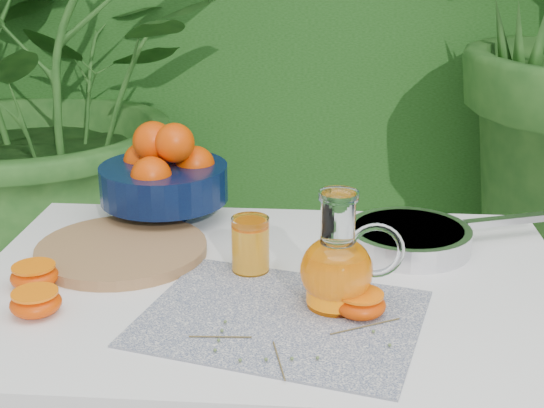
# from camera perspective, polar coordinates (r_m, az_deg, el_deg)

# --- Properties ---
(potted_plant_left) EXTENTS (2.14, 2.14, 1.64)m
(potted_plant_left) POSITION_cam_1_polar(r_m,az_deg,el_deg) (2.69, -16.90, 8.71)
(potted_plant_left) COLOR #21511B
(potted_plant_left) RESTS_ON ground
(white_table) EXTENTS (1.00, 0.70, 0.75)m
(white_table) POSITION_cam_1_polar(r_m,az_deg,el_deg) (1.30, -0.07, -9.09)
(white_table) COLOR white
(white_table) RESTS_ON ground
(placemat) EXTENTS (0.47, 0.41, 0.00)m
(placemat) POSITION_cam_1_polar(r_m,az_deg,el_deg) (1.15, 0.71, -8.55)
(placemat) COLOR #0B1A43
(placemat) RESTS_ON white_table
(cutting_board) EXTENTS (0.36, 0.36, 0.02)m
(cutting_board) POSITION_cam_1_polar(r_m,az_deg,el_deg) (1.39, -11.24, -3.40)
(cutting_board) COLOR #997545
(cutting_board) RESTS_ON white_table
(fruit_bowl) EXTENTS (0.29, 0.29, 0.20)m
(fruit_bowl) POSITION_cam_1_polar(r_m,az_deg,el_deg) (1.53, -8.10, 2.22)
(fruit_bowl) COLOR black
(fruit_bowl) RESTS_ON white_table
(juice_pitcher) EXTENTS (0.16, 0.12, 0.18)m
(juice_pitcher) POSITION_cam_1_polar(r_m,az_deg,el_deg) (1.16, 4.99, -4.75)
(juice_pitcher) COLOR white
(juice_pitcher) RESTS_ON white_table
(juice_tumbler) EXTENTS (0.08, 0.08, 0.09)m
(juice_tumbler) POSITION_cam_1_polar(r_m,az_deg,el_deg) (1.28, -1.63, -3.14)
(juice_tumbler) COLOR white
(juice_tumbler) RESTS_ON white_table
(saute_pan) EXTENTS (0.41, 0.29, 0.04)m
(saute_pan) POSITION_cam_1_polar(r_m,az_deg,el_deg) (1.41, 10.38, -2.45)
(saute_pan) COLOR silver
(saute_pan) RESTS_ON white_table
(orange_halves) EXTENTS (0.62, 0.18, 0.04)m
(orange_halves) POSITION_cam_1_polar(r_m,az_deg,el_deg) (1.20, -9.88, -6.66)
(orange_halves) COLOR #F34702
(orange_halves) RESTS_ON white_table
(thyme_sprigs) EXTENTS (0.30, 0.21, 0.01)m
(thyme_sprigs) POSITION_cam_1_polar(r_m,az_deg,el_deg) (1.08, 1.55, -10.16)
(thyme_sprigs) COLOR brown
(thyme_sprigs) RESTS_ON white_table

